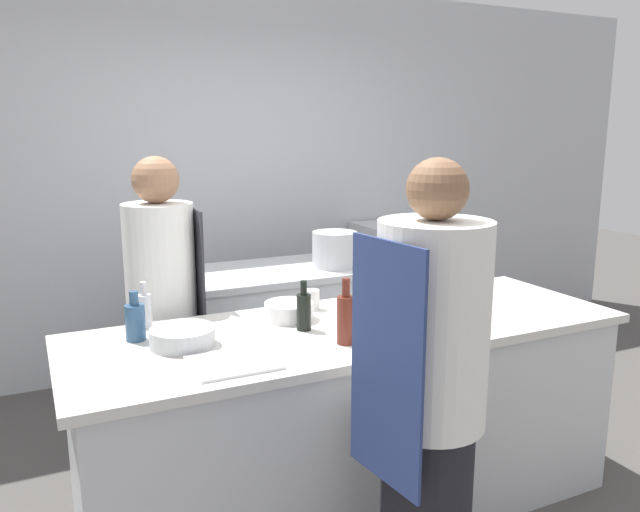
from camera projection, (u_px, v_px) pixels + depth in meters
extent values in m
plane|color=#4C4947|center=(351.00, 504.00, 2.99)|extent=(16.00, 16.00, 0.00)
cube|color=silver|center=(216.00, 179.00, 4.59)|extent=(8.00, 0.06, 2.80)
cube|color=silver|center=(352.00, 421.00, 2.90)|extent=(2.42, 0.83, 0.86)
cube|color=silver|center=(353.00, 329.00, 2.81)|extent=(2.52, 0.86, 0.04)
cube|color=silver|center=(291.00, 338.00, 4.05)|extent=(1.59, 0.67, 0.86)
cube|color=silver|center=(290.00, 271.00, 3.96)|extent=(1.65, 0.70, 0.04)
cube|color=silver|center=(409.00, 286.00, 5.07)|extent=(0.80, 0.63, 1.02)
cube|color=black|center=(430.00, 323.00, 4.85)|extent=(0.64, 0.01, 0.36)
cube|color=black|center=(434.00, 235.00, 4.71)|extent=(0.68, 0.01, 0.06)
cylinder|color=white|center=(432.00, 325.00, 2.09)|extent=(0.38, 0.38, 0.70)
cube|color=navy|center=(386.00, 365.00, 2.00)|extent=(0.05, 0.36, 0.81)
sphere|color=brown|center=(438.00, 189.00, 1.99)|extent=(0.20, 0.20, 0.20)
cylinder|color=black|center=(167.00, 403.00, 3.22)|extent=(0.29, 0.29, 0.76)
cylinder|color=white|center=(160.00, 270.00, 3.08)|extent=(0.34, 0.34, 0.66)
cube|color=#2D2D33|center=(196.00, 284.00, 3.17)|extent=(0.02, 0.33, 0.78)
sphere|color=#9E7051|center=(155.00, 180.00, 2.99)|extent=(0.23, 0.23, 0.23)
cylinder|color=#2D5175|center=(135.00, 323.00, 2.59)|extent=(0.08, 0.08, 0.15)
cylinder|color=#2D5175|center=(134.00, 298.00, 2.56)|extent=(0.04, 0.04, 0.06)
cylinder|color=silver|center=(145.00, 311.00, 2.75)|extent=(0.06, 0.06, 0.15)
cylinder|color=silver|center=(143.00, 289.00, 2.73)|extent=(0.03, 0.03, 0.06)
cylinder|color=#5B2319|center=(346.00, 320.00, 2.54)|extent=(0.07, 0.07, 0.20)
cylinder|color=#5B2319|center=(346.00, 288.00, 2.51)|extent=(0.03, 0.03, 0.08)
cylinder|color=black|center=(304.00, 312.00, 2.72)|extent=(0.06, 0.06, 0.16)
cylinder|color=black|center=(304.00, 288.00, 2.70)|extent=(0.03, 0.03, 0.06)
cylinder|color=#B7BABC|center=(183.00, 337.00, 2.53)|extent=(0.26, 0.26, 0.08)
cylinder|color=tan|center=(383.00, 317.00, 2.83)|extent=(0.23, 0.23, 0.05)
cylinder|color=white|center=(289.00, 311.00, 2.88)|extent=(0.23, 0.23, 0.08)
cylinder|color=#B7BABC|center=(446.00, 297.00, 3.12)|extent=(0.20, 0.20, 0.08)
cylinder|color=white|center=(312.00, 300.00, 3.03)|extent=(0.07, 0.07, 0.10)
cube|color=white|center=(234.00, 363.00, 2.34)|extent=(0.32, 0.27, 0.01)
cylinder|color=silver|center=(335.00, 249.00, 3.96)|extent=(0.28, 0.28, 0.23)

